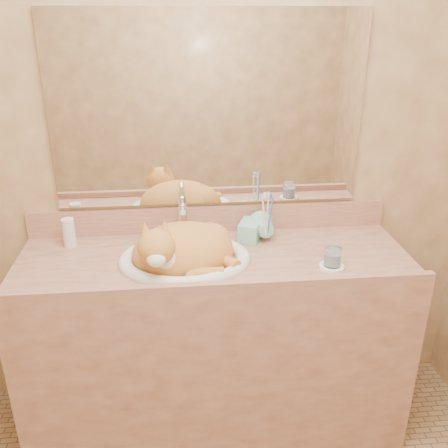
{
  "coord_description": "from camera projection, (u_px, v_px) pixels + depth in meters",
  "views": [
    {
      "loc": [
        -0.14,
        -1.08,
        1.78
      ],
      "look_at": [
        0.04,
        0.7,
        1.0
      ],
      "focal_mm": 40.0,
      "sensor_mm": 36.0,
      "label": 1
    }
  ],
  "objects": [
    {
      "name": "saucer",
      "position": [
        332.0,
        266.0,
        1.95
      ],
      "size": [
        0.1,
        0.1,
        0.01
      ],
      "primitive_type": "cylinder",
      "color": "white",
      "rests_on": "vanity_counter"
    },
    {
      "name": "soap_dispenser",
      "position": [
        247.0,
        225.0,
        2.1
      ],
      "size": [
        0.11,
        0.11,
        0.19
      ],
      "primitive_type": "imported",
      "rotation": [
        0.0,
        0.0,
        -0.37
      ],
      "color": "#7ECBB3",
      "rests_on": "vanity_counter"
    },
    {
      "name": "cat",
      "position": [
        181.0,
        248.0,
        1.96
      ],
      "size": [
        0.46,
        0.39,
        0.23
      ],
      "primitive_type": null,
      "rotation": [
        0.0,
        0.0,
        0.15
      ],
      "color": "#BD722B",
      "rests_on": "sink_basin"
    },
    {
      "name": "toothbrushes",
      "position": [
        267.0,
        214.0,
        2.1
      ],
      "size": [
        0.04,
        0.04,
        0.24
      ],
      "primitive_type": null,
      "color": "silver",
      "rests_on": "toothbrush_cup"
    },
    {
      "name": "sink_basin",
      "position": [
        184.0,
        243.0,
        1.97
      ],
      "size": [
        0.59,
        0.53,
        0.16
      ],
      "primitive_type": null,
      "rotation": [
        0.0,
        0.0,
        -0.21
      ],
      "color": "white",
      "rests_on": "vanity_counter"
    },
    {
      "name": "faucet",
      "position": [
        183.0,
        220.0,
        2.15
      ],
      "size": [
        0.08,
        0.14,
        0.18
      ],
      "primitive_type": null,
      "rotation": [
        0.0,
        0.0,
        -0.29
      ],
      "color": "silver",
      "rests_on": "vanity_counter"
    },
    {
      "name": "water_glass",
      "position": [
        333.0,
        257.0,
        1.93
      ],
      "size": [
        0.06,
        0.06,
        0.08
      ],
      "primitive_type": "cylinder",
      "color": "white",
      "rests_on": "saucer"
    },
    {
      "name": "mirror",
      "position": [
        208.0,
        112.0,
        2.06
      ],
      "size": [
        1.3,
        0.02,
        0.8
      ],
      "primitive_type": "cube",
      "color": "white",
      "rests_on": "wall_back"
    },
    {
      "name": "vanity_counter",
      "position": [
        215.0,
        343.0,
        2.2
      ],
      "size": [
        1.6,
        0.55,
        0.85
      ],
      "primitive_type": null,
      "color": "brown",
      "rests_on": "floor"
    },
    {
      "name": "toothbrush_cup",
      "position": [
        267.0,
        232.0,
        2.13
      ],
      "size": [
        0.13,
        0.13,
        0.1
      ],
      "primitive_type": "imported",
      "rotation": [
        0.0,
        0.0,
        0.14
      ],
      "color": "#7ECBB3",
      "rests_on": "vanity_counter"
    },
    {
      "name": "lotion_bottle",
      "position": [
        69.0,
        233.0,
        2.1
      ],
      "size": [
        0.05,
        0.05,
        0.12
      ],
      "primitive_type": "cylinder",
      "color": "silver",
      "rests_on": "vanity_counter"
    },
    {
      "name": "wall_back",
      "position": [
        209.0,
        144.0,
        2.12
      ],
      "size": [
        2.4,
        0.02,
        2.5
      ],
      "primitive_type": "cube",
      "color": "olive",
      "rests_on": "ground"
    }
  ]
}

